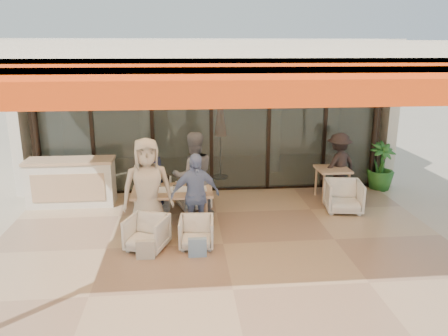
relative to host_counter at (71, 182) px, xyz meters
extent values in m
plane|color=#C6B293|center=(3.08, -2.30, -0.53)|extent=(70.00, 70.00, 0.00)
cube|color=tan|center=(3.08, -2.30, -0.53)|extent=(8.00, 6.00, 0.01)
cube|color=silver|center=(3.08, -2.30, 2.77)|extent=(8.00, 6.00, 0.20)
cube|color=#FF440D|center=(3.08, -5.24, 2.49)|extent=(8.00, 0.12, 0.45)
cube|color=orange|center=(3.08, -4.55, 2.61)|extent=(8.00, 1.50, 0.06)
cylinder|color=black|center=(-0.80, 0.58, 1.07)|extent=(0.12, 0.12, 3.20)
cylinder|color=black|center=(6.96, 0.58, 1.07)|extent=(0.12, 0.12, 3.20)
cube|color=#9EADA3|center=(3.08, 0.70, 1.07)|extent=(8.00, 0.03, 3.20)
cube|color=black|center=(3.08, 0.70, -0.49)|extent=(8.00, 0.10, 0.08)
cube|color=black|center=(3.08, 0.70, 2.63)|extent=(8.00, 0.10, 0.08)
cube|color=black|center=(-0.92, 0.70, 1.07)|extent=(0.08, 0.10, 3.20)
cube|color=black|center=(0.38, 0.70, 1.07)|extent=(0.08, 0.10, 3.20)
cube|color=black|center=(1.73, 0.70, 1.07)|extent=(0.08, 0.10, 3.20)
cube|color=black|center=(3.08, 0.70, 1.07)|extent=(0.08, 0.10, 3.20)
cube|color=black|center=(4.43, 0.70, 1.07)|extent=(0.08, 0.10, 3.20)
cube|color=black|center=(5.78, 0.70, 1.07)|extent=(0.08, 0.10, 3.20)
cube|color=black|center=(7.08, 0.70, 1.07)|extent=(0.08, 0.10, 3.20)
cube|color=silver|center=(3.08, 4.20, 1.17)|extent=(9.00, 0.25, 3.40)
cube|color=silver|center=(-1.32, 2.45, 1.17)|extent=(0.25, 3.50, 3.40)
cube|color=silver|center=(7.48, 2.45, 1.17)|extent=(0.25, 3.50, 3.40)
cube|color=silver|center=(3.08, 2.45, 2.87)|extent=(9.00, 3.50, 0.25)
cube|color=#D3AD81|center=(3.08, 2.45, -0.52)|extent=(8.00, 3.50, 0.02)
cylinder|color=silver|center=(1.48, 2.30, 0.97)|extent=(0.40, 0.40, 3.00)
cylinder|color=silver|center=(4.88, 2.30, 0.97)|extent=(0.40, 0.40, 3.00)
cylinder|color=black|center=(1.88, 1.90, 2.47)|extent=(0.03, 0.03, 0.70)
cube|color=black|center=(1.88, 1.90, 2.02)|extent=(0.30, 0.30, 0.40)
sphere|color=#FFBF72|center=(1.88, 1.90, 2.02)|extent=(0.18, 0.18, 0.18)
cylinder|color=black|center=(5.38, 1.90, 2.47)|extent=(0.03, 0.03, 0.70)
cube|color=black|center=(5.38, 1.90, 2.02)|extent=(0.30, 0.30, 0.40)
sphere|color=#FFBF72|center=(5.38, 1.90, 2.02)|extent=(0.18, 0.18, 0.18)
cylinder|color=black|center=(3.38, 1.70, -0.48)|extent=(0.40, 0.40, 0.05)
cylinder|color=black|center=(3.38, 1.70, 0.52)|extent=(0.04, 0.04, 2.10)
cone|color=#E84714|center=(3.38, 1.70, 1.17)|extent=(0.32, 0.32, 1.10)
cube|color=silver|center=(0.00, 0.00, -0.03)|extent=(1.80, 0.60, 1.00)
cube|color=#D3AD81|center=(0.00, 0.00, 0.48)|extent=(1.85, 0.65, 0.06)
cube|color=#D3AD81|center=(0.00, -0.31, -0.03)|extent=(1.50, 0.02, 0.60)
cube|color=#D3AD81|center=(2.19, -1.37, 0.19)|extent=(1.50, 0.90, 0.05)
cube|color=white|center=(2.19, -1.37, 0.21)|extent=(1.30, 0.35, 0.01)
cylinder|color=#D3AD81|center=(1.57, -1.69, -0.18)|extent=(0.06, 0.06, 0.70)
cylinder|color=#D3AD81|center=(2.81, -1.69, -0.18)|extent=(0.06, 0.06, 0.70)
cylinder|color=#D3AD81|center=(1.57, -1.05, -0.18)|extent=(0.06, 0.06, 0.70)
cylinder|color=#D3AD81|center=(2.81, -1.05, -0.18)|extent=(0.06, 0.06, 0.70)
cylinder|color=white|center=(1.74, -1.52, 0.27)|extent=(0.06, 0.06, 0.11)
cylinder|color=white|center=(1.94, -1.17, 0.27)|extent=(0.06, 0.06, 0.11)
cylinder|color=white|center=(2.24, -1.47, 0.27)|extent=(0.06, 0.06, 0.11)
cylinder|color=white|center=(2.49, -1.19, 0.27)|extent=(0.06, 0.06, 0.11)
cylinder|color=white|center=(2.69, -1.57, 0.27)|extent=(0.06, 0.06, 0.11)
cylinder|color=brown|center=(1.64, -1.22, 0.30)|extent=(0.07, 0.07, 0.16)
cylinder|color=black|center=(2.09, -1.09, 0.30)|extent=(0.09, 0.09, 0.17)
cylinder|color=black|center=(2.09, -1.09, 0.39)|extent=(0.10, 0.10, 0.01)
cylinder|color=white|center=(1.74, -1.67, 0.22)|extent=(0.22, 0.22, 0.01)
cylinder|color=white|center=(2.64, -1.67, 0.22)|extent=(0.22, 0.22, 0.01)
cylinder|color=white|center=(1.74, -1.05, 0.22)|extent=(0.22, 0.22, 0.01)
cylinder|color=white|center=(2.64, -1.05, 0.22)|extent=(0.22, 0.22, 0.01)
imported|color=silver|center=(1.77, -0.42, -0.16)|extent=(0.75, 0.70, 0.74)
imported|color=silver|center=(2.61, -0.42, -0.21)|extent=(0.76, 0.74, 0.64)
imported|color=silver|center=(1.77, -2.32, -0.21)|extent=(0.80, 0.78, 0.65)
imported|color=silver|center=(2.61, -2.32, -0.23)|extent=(0.62, 0.58, 0.60)
imported|color=#192038|center=(1.77, -0.92, 0.27)|extent=(0.68, 0.56, 1.60)
imported|color=slate|center=(2.61, -0.92, 0.35)|extent=(0.98, 0.84, 1.76)
imported|color=beige|center=(1.77, -1.82, 0.39)|extent=(0.99, 0.73, 1.84)
imported|color=#7D95D0|center=(2.61, -1.82, 0.24)|extent=(0.97, 0.60, 1.55)
cube|color=silver|center=(1.77, -2.72, -0.36)|extent=(0.30, 0.10, 0.34)
cube|color=#99BFD8|center=(2.61, -2.72, -0.36)|extent=(0.30, 0.10, 0.34)
cube|color=#D3AD81|center=(5.73, -0.18, 0.19)|extent=(0.70, 0.70, 0.05)
cylinder|color=#D3AD81|center=(5.45, -0.46, -0.18)|extent=(0.05, 0.05, 0.70)
cylinder|color=#D3AD81|center=(6.01, -0.46, -0.18)|extent=(0.05, 0.05, 0.70)
cylinder|color=#D3AD81|center=(5.45, 0.10, -0.18)|extent=(0.05, 0.05, 0.70)
cylinder|color=#D3AD81|center=(6.01, 0.10, -0.18)|extent=(0.05, 0.05, 0.70)
imported|color=silver|center=(5.73, -0.93, -0.16)|extent=(0.81, 0.78, 0.74)
imported|color=black|center=(5.93, 0.05, 0.22)|extent=(1.11, 0.92, 1.49)
imported|color=#1E5919|center=(7.14, 0.47, 0.05)|extent=(0.81, 0.81, 1.16)
camera|label=1|loc=(2.43, -9.25, 2.81)|focal=35.00mm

